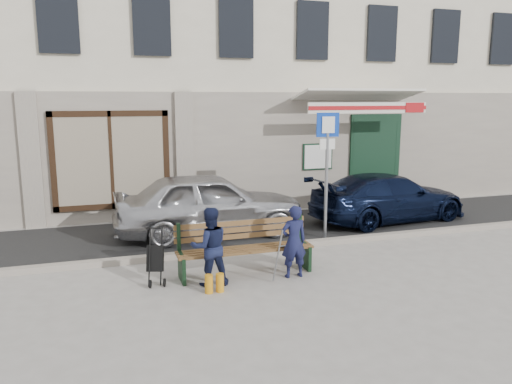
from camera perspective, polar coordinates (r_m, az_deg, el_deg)
name	(u,v)px	position (r m, az deg, el deg)	size (l,w,h in m)	color
ground	(312,273)	(9.00, 6.45, -9.15)	(80.00, 80.00, 0.00)	#9E9991
asphalt_lane	(258,229)	(11.76, 0.28, -4.29)	(60.00, 3.20, 0.01)	#282828
curb	(282,246)	(10.30, 3.04, -6.18)	(60.00, 0.18, 0.12)	#9E9384
building	(207,36)	(16.66, -5.64, 17.29)	(20.00, 8.27, 10.00)	beige
car_silver	(210,203)	(11.22, -5.33, -1.32)	(1.70, 4.22, 1.44)	#B4B5B9
car_navy	(389,197)	(12.92, 14.91, -0.59)	(1.68, 4.12, 1.20)	black
parking_sign	(327,155)	(10.78, 8.12, 4.20)	(0.51, 0.08, 2.74)	gray
bench	(243,249)	(8.74, -1.53, -6.53)	(2.40, 1.17, 0.98)	brown
man	(294,242)	(8.58, 4.33, -5.66)	(0.46, 0.30, 1.26)	#15183B
woman	(210,247)	(8.24, -5.32, -6.22)	(0.64, 0.50, 1.31)	#141937
stroller	(155,260)	(8.49, -11.43, -7.59)	(0.33, 0.42, 0.93)	black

